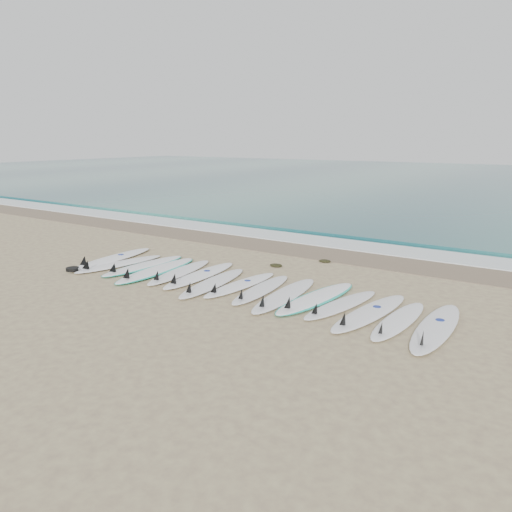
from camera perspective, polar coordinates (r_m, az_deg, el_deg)
The scene contains 23 objects.
ground at distance 11.22m, azimuth -1.87°, elevation -3.54°, with size 120.00×120.00×0.00m, color tan.
ocean at distance 41.82m, azimuth 25.32°, elevation 7.64°, with size 120.00×55.00×0.03m, color #296867.
wet_sand_band at distance 14.64m, azimuth 7.53°, elevation 0.39°, with size 120.00×1.80×0.01m, color #73604C.
foam_band at distance 15.87m, azimuth 9.78°, elevation 1.38°, with size 120.00×1.40×0.04m, color silver.
wave_crest at distance 17.22m, azimuth 11.84°, elevation 2.32°, with size 120.00×1.00×0.10m, color #296867.
surfboard_0 at distance 14.12m, azimuth -16.18°, elevation -0.27°, with size 0.90×2.93×0.37m.
surfboard_1 at distance 13.50m, azimuth -15.54°, elevation -0.87°, with size 0.92×2.63×0.33m.
surfboard_2 at distance 13.17m, azimuth -12.80°, elevation -1.09°, with size 0.73×2.69×0.34m.
surfboard_3 at distance 12.64m, azimuth -11.39°, elevation -1.61°, with size 0.93×2.91×0.36m.
surfboard_4 at distance 12.35m, azimuth -8.85°, elevation -1.84°, with size 0.93×2.65×0.33m.
surfboard_5 at distance 12.00m, azimuth -6.57°, elevation -2.20°, with size 0.78×2.78×0.35m.
surfboard_6 at distance 11.35m, azimuth -5.08°, elevation -3.09°, with size 0.92×2.74×0.34m.
surfboard_7 at distance 11.18m, azimuth -1.95°, elevation -3.32°, with size 0.64×2.48×0.31m.
surfboard_8 at distance 10.84m, azimuth 0.48°, elevation -3.85°, with size 0.76×2.50×0.31m.
surfboard_9 at distance 10.45m, azimuth 3.18°, elevation -4.50°, with size 0.79×2.79×0.35m.
surfboard_10 at distance 10.36m, azimuth 6.80°, elevation -4.80°, with size 0.92×2.80×0.35m.
surfboard_11 at distance 10.01m, azimuth 9.55°, elevation -5.53°, with size 0.89×2.45×0.31m.
surfboard_12 at distance 9.65m, azimuth 12.73°, elevation -6.36°, with size 0.86×2.77×0.35m.
surfboard_13 at distance 9.40m, azimuth 15.88°, elevation -7.14°, with size 0.55×2.40×0.31m.
surfboard_14 at distance 9.24m, azimuth 19.82°, elevation -7.73°, with size 0.68×2.80×0.36m.
seaweed_near at distance 12.97m, azimuth 2.30°, elevation -1.06°, with size 0.34×0.27×0.07m, color black.
seaweed_far at distance 13.55m, azimuth 7.87°, elevation -0.56°, with size 0.33×0.26×0.06m, color black.
leash_coil at distance 13.34m, azimuth -20.21°, elevation -1.42°, with size 0.46×0.36×0.11m.
Camera 1 is at (6.28, -8.71, 3.26)m, focal length 35.00 mm.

